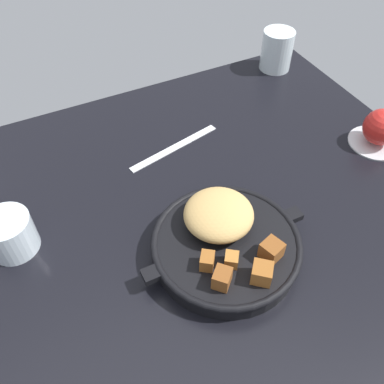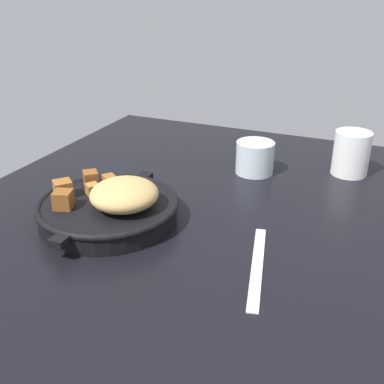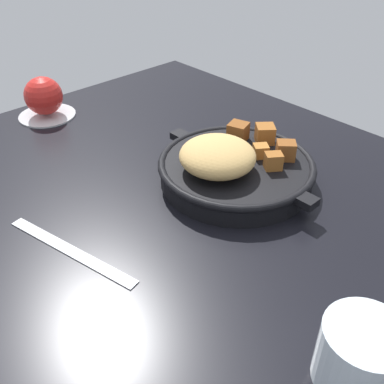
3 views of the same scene
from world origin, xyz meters
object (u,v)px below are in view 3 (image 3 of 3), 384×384
(cast_iron_skillet, at_px, (234,166))
(water_glass_short, at_px, (361,356))
(red_apple, at_px, (46,95))
(butter_knife, at_px, (70,250))

(cast_iron_skillet, distance_m, water_glass_short, 0.34)
(water_glass_short, bearing_deg, cast_iron_skillet, -28.05)
(red_apple, xyz_separation_m, butter_knife, (-0.38, 0.18, -0.04))
(cast_iron_skillet, bearing_deg, water_glass_short, 151.95)
(red_apple, height_order, butter_knife, red_apple)
(cast_iron_skillet, distance_m, red_apple, 0.42)
(butter_knife, bearing_deg, water_glass_short, -175.58)
(water_glass_short, bearing_deg, butter_knife, 17.21)
(water_glass_short, bearing_deg, red_apple, -5.71)
(cast_iron_skillet, relative_size, red_apple, 3.86)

